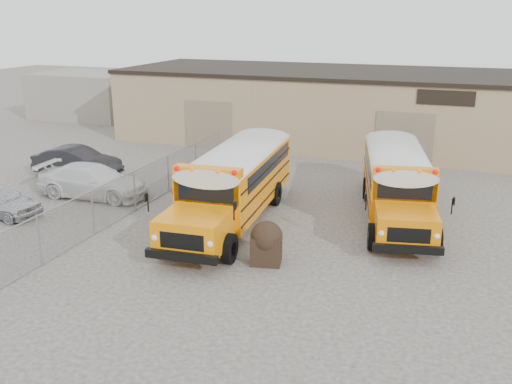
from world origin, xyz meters
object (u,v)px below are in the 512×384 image
(tarp_bundle, at_px, (266,242))
(car_dark, at_px, (77,162))
(school_bus_right, at_px, (387,146))
(car_white, at_px, (93,181))
(school_bus_left, at_px, (273,145))

(tarp_bundle, xyz_separation_m, car_dark, (-12.98, 6.96, -0.01))
(school_bus_right, height_order, tarp_bundle, school_bus_right)
(car_white, bearing_deg, school_bus_right, -59.56)
(tarp_bundle, height_order, car_dark, car_dark)
(school_bus_right, height_order, car_white, school_bus_right)
(school_bus_left, height_order, car_dark, school_bus_left)
(school_bus_left, distance_m, tarp_bundle, 10.60)
(school_bus_right, height_order, car_dark, school_bus_right)
(school_bus_left, xyz_separation_m, car_dark, (-9.81, -3.11, -1.00))
(school_bus_left, relative_size, car_white, 2.01)
(car_dark, bearing_deg, tarp_bundle, -121.19)
(school_bus_right, distance_m, car_dark, 16.26)
(school_bus_right, relative_size, car_white, 1.91)
(tarp_bundle, bearing_deg, school_bus_right, 79.43)
(school_bus_left, height_order, school_bus_right, school_bus_left)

